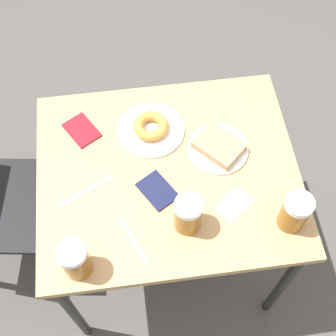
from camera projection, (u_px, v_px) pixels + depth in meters
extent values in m
plane|color=#474442|center=(168.00, 248.00, 2.20)|extent=(8.00, 8.00, 0.00)
cube|color=tan|center=(168.00, 173.00, 1.57)|extent=(0.73, 0.87, 0.03)
cylinder|color=black|center=(283.00, 284.00, 1.76)|extent=(0.04, 0.04, 0.71)
cylinder|color=black|center=(246.00, 140.00, 2.08)|extent=(0.04, 0.04, 0.71)
cylinder|color=black|center=(73.00, 312.00, 1.70)|extent=(0.04, 0.04, 0.71)
cylinder|color=black|center=(68.00, 161.00, 2.02)|extent=(0.04, 0.04, 0.71)
cylinder|color=black|center=(47.00, 267.00, 1.93)|extent=(0.03, 0.03, 0.44)
cylinder|color=black|center=(58.00, 191.00, 2.10)|extent=(0.03, 0.03, 0.44)
cylinder|color=white|center=(218.00, 149.00, 1.59)|extent=(0.20, 0.20, 0.01)
cube|color=tan|center=(219.00, 146.00, 1.57)|extent=(0.19, 0.19, 0.03)
cylinder|color=white|center=(151.00, 130.00, 1.63)|extent=(0.23, 0.23, 0.01)
torus|color=#D18938|center=(151.00, 126.00, 1.61)|extent=(0.12, 0.12, 0.04)
cylinder|color=#8C5619|center=(294.00, 214.00, 1.41)|extent=(0.08, 0.08, 0.12)
cylinder|color=white|center=(300.00, 204.00, 1.35)|extent=(0.09, 0.09, 0.02)
cylinder|color=#8C5619|center=(76.00, 261.00, 1.34)|extent=(0.08, 0.08, 0.12)
cylinder|color=white|center=(71.00, 253.00, 1.28)|extent=(0.09, 0.09, 0.02)
cylinder|color=#8C5619|center=(188.00, 216.00, 1.41)|extent=(0.08, 0.08, 0.12)
cylinder|color=white|center=(189.00, 206.00, 1.35)|extent=(0.09, 0.09, 0.02)
cube|color=white|center=(234.00, 205.00, 1.49)|extent=(0.13, 0.13, 0.00)
cube|color=silver|center=(134.00, 241.00, 1.43)|extent=(0.16, 0.07, 0.00)
cube|color=silver|center=(86.00, 192.00, 1.51)|extent=(0.10, 0.18, 0.00)
cube|color=maroon|center=(82.00, 130.00, 1.63)|extent=(0.15, 0.14, 0.01)
cube|color=#141938|center=(157.00, 190.00, 1.51)|extent=(0.15, 0.14, 0.01)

